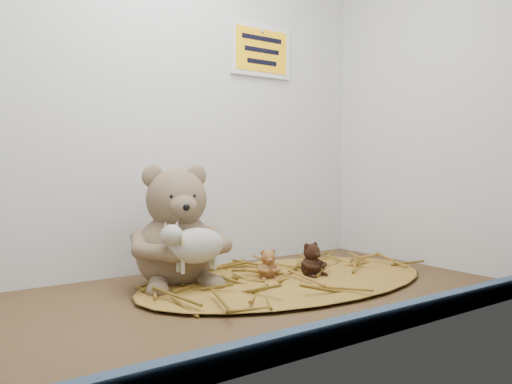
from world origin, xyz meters
TOP-DOWN VIEW (x-y plane):
  - alcove_shell at (0.00, 9.00)cm, footprint 120.40×60.20cm
  - front_rail at (0.00, -28.80)cm, footprint 119.28×2.20cm
  - straw_bed at (20.11, 4.45)cm, footprint 69.09×40.12cm
  - main_teddy at (-1.31, 15.43)cm, footprint 24.33×25.20cm
  - toy_lamb at (-1.31, 6.40)cm, footprint 14.89×9.09cm
  - mini_teddy_tan at (15.59, 6.17)cm, footprint 6.73×6.88cm
  - mini_teddy_brown at (24.64, 2.73)cm, footprint 6.39×6.70cm
  - wall_sign at (30.00, 29.40)cm, footprint 16.00×1.20cm

SIDE VIEW (x-z plane):
  - straw_bed at x=20.11cm, z-range 0.00..1.34cm
  - front_rail at x=0.00cm, z-range 0.00..3.60cm
  - mini_teddy_tan at x=15.59cm, z-range 1.34..7.58cm
  - mini_teddy_brown at x=24.64cm, z-range 1.34..8.70cm
  - toy_lamb at x=-1.31cm, z-range 4.78..14.40cm
  - main_teddy at x=-1.31cm, z-range 0.00..25.21cm
  - alcove_shell at x=0.00cm, z-range -0.20..90.20cm
  - wall_sign at x=30.00cm, z-range 49.50..60.50cm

